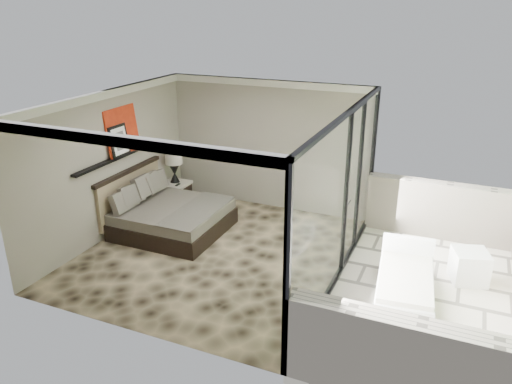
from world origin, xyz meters
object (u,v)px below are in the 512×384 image
at_px(table_lamp, 174,163).
at_px(ottoman, 469,266).
at_px(lounger, 405,283).
at_px(nightstand, 176,192).
at_px(bed, 168,215).

height_order(table_lamp, ottoman, table_lamp).
relative_size(table_lamp, lounger, 0.39).
bearing_deg(table_lamp, nightstand, -54.73).
height_order(nightstand, table_lamp, table_lamp).
relative_size(bed, table_lamp, 2.94).
xyz_separation_m(bed, nightstand, (-0.60, 1.23, -0.04)).
height_order(ottoman, lounger, lounger).
bearing_deg(lounger, bed, 167.34).
distance_m(table_lamp, ottoman, 6.29).
distance_m(table_lamp, lounger, 5.63).
bearing_deg(bed, lounger, -6.50).
bearing_deg(table_lamp, lounger, -18.79).
height_order(bed, ottoman, bed).
relative_size(nightstand, ottoman, 1.08).
xyz_separation_m(bed, lounger, (4.66, -0.53, -0.13)).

